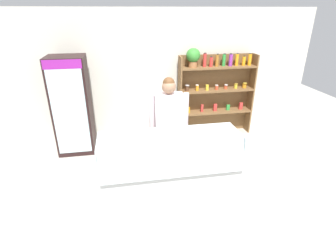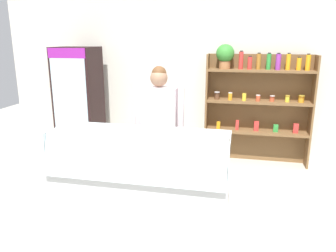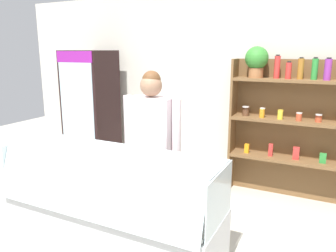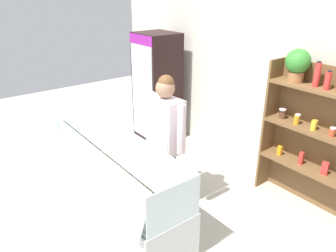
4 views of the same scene
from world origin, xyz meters
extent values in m
plane|color=#B7B2A3|center=(0.00, 0.00, 0.00)|extent=(12.00, 12.00, 0.00)
cube|color=beige|center=(0.00, 2.19, 1.35)|extent=(6.80, 0.10, 2.70)
cube|color=black|center=(-1.83, 1.64, 0.95)|extent=(0.68, 0.62, 1.89)
cube|color=silver|center=(-1.83, 1.32, 0.95)|extent=(0.60, 0.01, 1.69)
cube|color=#8C1E8C|center=(-1.83, 1.32, 1.80)|extent=(0.64, 0.01, 0.16)
cylinder|color=red|center=(-2.05, 1.39, 0.33)|extent=(0.05, 0.05, 0.15)
cylinder|color=purple|center=(-1.90, 1.39, 0.34)|extent=(0.06, 0.06, 0.18)
cylinder|color=#9E6623|center=(-1.76, 1.39, 0.35)|extent=(0.07, 0.07, 0.19)
cylinder|color=#2D8C38|center=(-1.62, 1.39, 0.34)|extent=(0.06, 0.06, 0.18)
cylinder|color=red|center=(-2.05, 1.39, 0.85)|extent=(0.06, 0.06, 0.20)
cylinder|color=silver|center=(-1.90, 1.39, 0.83)|extent=(0.06, 0.06, 0.17)
cylinder|color=#2D8C38|center=(-1.76, 1.39, 0.82)|extent=(0.06, 0.06, 0.14)
cylinder|color=#9E6623|center=(-1.62, 1.39, 0.84)|extent=(0.06, 0.06, 0.19)
cylinder|color=silver|center=(-2.02, 1.39, 1.34)|extent=(0.06, 0.06, 0.19)
cylinder|color=purple|center=(-1.83, 1.39, 1.31)|extent=(0.06, 0.06, 0.14)
cylinder|color=silver|center=(-1.65, 1.39, 1.35)|extent=(0.05, 0.05, 0.21)
cube|color=brown|center=(1.17, 2.02, 0.89)|extent=(1.68, 0.02, 1.79)
cube|color=brown|center=(0.35, 1.88, 0.89)|extent=(0.03, 0.28, 1.79)
cube|color=brown|center=(1.17, 1.88, 0.54)|extent=(1.62, 0.28, 0.04)
cube|color=brown|center=(1.17, 1.88, 1.04)|extent=(1.62, 0.28, 0.04)
cylinder|color=#996038|center=(0.61, 1.88, 1.61)|extent=(0.18, 0.18, 0.12)
sphere|color=#33802D|center=(0.61, 1.88, 1.80)|extent=(0.29, 0.29, 0.29)
cylinder|color=red|center=(0.86, 1.89, 1.69)|extent=(0.07, 0.07, 0.27)
cylinder|color=black|center=(0.86, 1.88, 1.83)|extent=(0.05, 0.05, 0.02)
cylinder|color=red|center=(1.00, 1.87, 1.65)|extent=(0.07, 0.07, 0.19)
cylinder|color=black|center=(1.00, 1.88, 1.76)|extent=(0.04, 0.04, 0.02)
cylinder|color=brown|center=(0.51, 1.90, 1.11)|extent=(0.09, 0.09, 0.11)
cylinder|color=silver|center=(0.51, 1.88, 1.17)|extent=(0.09, 0.09, 0.01)
cylinder|color=orange|center=(0.72, 1.87, 1.11)|extent=(0.07, 0.07, 0.11)
cylinder|color=silver|center=(0.72, 1.88, 1.17)|extent=(0.07, 0.07, 0.01)
cylinder|color=yellow|center=(0.95, 1.87, 1.11)|extent=(0.07, 0.07, 0.11)
cylinder|color=gold|center=(0.95, 1.88, 1.17)|extent=(0.07, 0.07, 0.01)
cylinder|color=#BF4C2D|center=(1.16, 1.87, 1.10)|extent=(0.07, 0.07, 0.09)
cylinder|color=silver|center=(1.16, 1.88, 1.15)|extent=(0.07, 0.07, 0.01)
cube|color=orange|center=(0.55, 1.88, 0.61)|extent=(0.06, 0.04, 0.12)
cube|color=red|center=(0.86, 1.88, 0.64)|extent=(0.05, 0.04, 0.16)
cube|color=red|center=(1.17, 1.88, 0.63)|extent=(0.08, 0.05, 0.16)
cube|color=silver|center=(-0.23, -0.08, 0.28)|extent=(2.07, 0.65, 0.55)
cube|color=white|center=(-0.23, -0.08, 0.57)|extent=(2.01, 0.59, 0.03)
cube|color=silver|center=(-0.23, -0.39, 0.78)|extent=(2.03, 0.16, 0.47)
cube|color=silver|center=(-0.23, -0.03, 1.00)|extent=(2.03, 0.49, 0.01)
cube|color=silver|center=(-1.25, -0.08, 0.78)|extent=(0.01, 0.61, 0.45)
cube|color=silver|center=(0.80, -0.08, 0.78)|extent=(0.01, 0.61, 0.45)
cube|color=beige|center=(-1.01, 0.00, 0.61)|extent=(0.17, 0.12, 0.04)
cube|color=white|center=(-1.01, -0.20, 0.61)|extent=(0.05, 0.03, 0.02)
cube|color=tan|center=(-0.62, 0.00, 0.61)|extent=(0.16, 0.10, 0.04)
cube|color=white|center=(-0.62, -0.20, 0.61)|extent=(0.05, 0.03, 0.02)
cube|color=beige|center=(-0.23, 0.00, 0.61)|extent=(0.16, 0.12, 0.06)
cube|color=white|center=(-0.23, -0.20, 0.61)|extent=(0.05, 0.03, 0.02)
cube|color=tan|center=(0.16, 0.00, 0.61)|extent=(0.16, 0.13, 0.05)
cube|color=white|center=(0.16, -0.20, 0.61)|extent=(0.05, 0.03, 0.02)
cube|color=tan|center=(0.55, 0.00, 0.61)|extent=(0.17, 0.13, 0.05)
cube|color=white|center=(0.55, -0.20, 0.61)|extent=(0.05, 0.03, 0.02)
cylinder|color=#A35B4C|center=(-1.08, -0.18, 0.65)|extent=(0.21, 0.16, 0.14)
cylinder|color=#A35B4C|center=(-0.86, -0.18, 0.64)|extent=(0.17, 0.14, 0.11)
cylinder|color=white|center=(0.29, -0.16, 0.70)|extent=(0.07, 0.07, 0.24)
cylinder|color=white|center=(0.39, -0.16, 0.68)|extent=(0.07, 0.07, 0.19)
cylinder|color=#383D51|center=(-0.24, 0.53, 0.39)|extent=(0.13, 0.13, 0.78)
cylinder|color=#383D51|center=(-0.03, 0.53, 0.39)|extent=(0.13, 0.13, 0.78)
cube|color=silver|center=(-0.14, 0.53, 1.11)|extent=(0.47, 0.24, 0.65)
cube|color=white|center=(-0.14, 0.40, 0.76)|extent=(0.39, 0.01, 1.21)
cylinder|color=silver|center=(-0.42, 0.53, 1.14)|extent=(0.09, 0.09, 0.58)
cylinder|color=silver|center=(0.15, 0.53, 1.14)|extent=(0.09, 0.09, 0.58)
sphere|color=#8C664C|center=(-0.14, 0.53, 1.55)|extent=(0.22, 0.22, 0.22)
sphere|color=brown|center=(-0.14, 0.54, 1.60)|extent=(0.19, 0.19, 0.19)
camera|label=1|loc=(-0.85, -3.39, 2.65)|focal=28.00mm
camera|label=2|loc=(0.86, -3.49, 2.03)|focal=35.00mm
camera|label=3|loc=(1.48, -2.33, 1.89)|focal=35.00mm
camera|label=4|loc=(2.68, -1.60, 2.60)|focal=35.00mm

